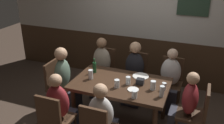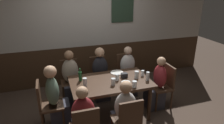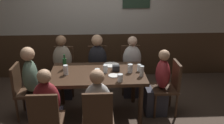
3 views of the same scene
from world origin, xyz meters
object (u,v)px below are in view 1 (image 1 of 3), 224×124
object	(u,v)px
highball_clear	(128,81)
tumbler_water	(91,75)
chair_left_far	(104,68)
person_head_west	(66,85)
person_head_east	(184,112)
chair_mid_far	(136,74)
pint_glass_amber	(134,95)
plate_white_small	(133,90)
dining_table	(121,88)
chair_head_west	(58,83)
tumbler_short	(117,84)
chair_right_far	(171,79)
condiment_caddy	(140,81)
person_right_far	(169,85)
beer_glass_tall	(153,86)
plate_white_large	(141,76)
chair_left_near	(54,118)
person_mid_far	(134,78)
pint_glass_pale	(162,92)
pint_glass_stout	(164,87)
person_left_far	(101,72)
chair_head_east	(197,112)
person_left_near	(61,114)
beer_bottle_green	(94,67)

from	to	relation	value
highball_clear	tumbler_water	world-z (taller)	tumbler_water
chair_left_far	person_head_west	size ratio (longest dim) A/B	0.76
person_head_east	tumbler_water	world-z (taller)	person_head_east
chair_left_far	chair_mid_far	bearing A→B (deg)	0.00
pint_glass_amber	plate_white_small	xyz separation A→B (m)	(-0.08, 0.20, -0.04)
dining_table	chair_mid_far	size ratio (longest dim) A/B	1.65
chair_head_west	tumbler_short	world-z (taller)	chair_head_west
chair_right_far	plate_white_small	distance (m)	1.12
chair_head_west	condiment_caddy	distance (m)	1.46
person_right_far	tumbler_short	xyz separation A→B (m)	(-0.64, -0.86, 0.33)
beer_glass_tall	chair_right_far	bearing A→B (deg)	81.41
plate_white_small	plate_white_large	bearing A→B (deg)	91.52
tumbler_short	tumbler_water	size ratio (longest dim) A/B	0.83
chair_left_far	chair_right_far	bearing A→B (deg)	0.00
chair_left_near	person_mid_far	xyz separation A→B (m)	(0.64, 1.57, -0.01)
plate_white_large	chair_left_near	bearing A→B (deg)	-126.70
person_mid_far	highball_clear	xyz separation A→B (m)	(0.12, -0.72, 0.30)
tumbler_short	tumbler_water	distance (m)	0.49
person_right_far	pint_glass_pale	distance (m)	0.95
chair_head_west	pint_glass_stout	bearing A→B (deg)	0.59
dining_table	pint_glass_stout	size ratio (longest dim) A/B	13.24
dining_table	person_left_far	bearing A→B (deg)	132.26
chair_mid_far	plate_white_small	distance (m)	1.07
person_right_far	plate_white_small	distance (m)	0.98
chair_mid_far	chair_right_far	size ratio (longest dim) A/B	1.00
chair_head_east	tumbler_short	xyz separation A→B (m)	(-1.14, -0.16, 0.30)
chair_head_east	condiment_caddy	world-z (taller)	chair_head_east
highball_clear	pint_glass_amber	bearing A→B (deg)	-59.50
highball_clear	beer_glass_tall	distance (m)	0.38
chair_head_west	person_left_near	world-z (taller)	person_left_near
chair_left_near	plate_white_small	size ratio (longest dim) A/B	5.38
person_right_far	pint_glass_pale	bearing A→B (deg)	-88.86
chair_head_west	beer_bottle_green	size ratio (longest dim) A/B	3.61
highball_clear	plate_white_large	world-z (taller)	highball_clear
person_left_near	highball_clear	world-z (taller)	person_left_near
chair_head_west	person_head_west	world-z (taller)	person_head_west
pint_glass_amber	plate_white_small	bearing A→B (deg)	111.14
person_right_far	beer_bottle_green	size ratio (longest dim) A/B	4.56
chair_left_near	plate_white_small	xyz separation A→B (m)	(0.88, 0.71, 0.25)
person_head_west	person_left_near	distance (m)	0.78
chair_right_far	person_left_near	bearing A→B (deg)	-129.19
person_left_near	plate_white_small	bearing A→B (deg)	31.97
beer_glass_tall	person_right_far	bearing A→B (deg)	79.52
dining_table	chair_head_west	bearing A→B (deg)	180.00
person_mid_far	tumbler_water	bearing A→B (deg)	-122.13
plate_white_small	beer_bottle_green	bearing A→B (deg)	156.85
chair_head_east	person_head_east	xyz separation A→B (m)	(-0.17, 0.00, -0.04)
highball_clear	pint_glass_pale	bearing A→B (deg)	-17.38
chair_head_west	chair_right_far	size ratio (longest dim) A/B	1.00
chair_left_near	chair_left_far	bearing A→B (deg)	90.00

